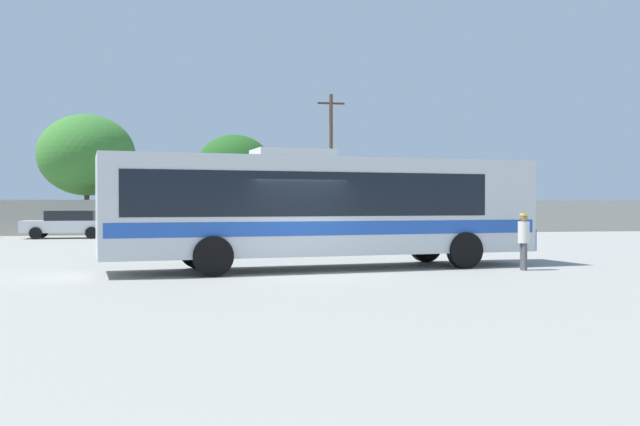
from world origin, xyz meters
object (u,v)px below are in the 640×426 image
Objects in this scene: parked_car_third_silver at (192,224)px; parked_car_rightmost_dark_blue at (291,223)px; parked_car_second_white at (68,224)px; utility_pole_near at (331,160)px; roadside_tree_left at (87,155)px; coach_bus_silver_blue at (319,205)px; roadside_tree_midleft at (234,167)px; attendant_by_bus_door at (524,238)px.

parked_car_third_silver is 1.03× the size of parked_car_rightmost_dark_blue.
utility_pole_near reaches higher than parked_car_second_white.
roadside_tree_left is at bearing 133.98° from parked_car_third_silver.
roadside_tree_left reaches higher than coach_bus_silver_blue.
utility_pole_near is 7.89m from roadside_tree_midleft.
attendant_by_bus_door is 33.29m from roadside_tree_midleft.
parked_car_second_white is 7.46m from roadside_tree_left.
coach_bus_silver_blue is at bearing 165.15° from attendant_by_bus_door.
parked_car_third_silver is 0.61× the size of roadside_tree_midleft.
coach_bus_silver_blue is at bearing -69.18° from roadside_tree_left.
parked_car_rightmost_dark_blue is 0.45× the size of utility_pole_near.
parked_car_third_silver is at bearing 100.28° from coach_bus_silver_blue.
parked_car_second_white is 0.67× the size of roadside_tree_midleft.
parked_car_rightmost_dark_blue reaches higher than parked_car_third_silver.
coach_bus_silver_blue reaches higher than parked_car_second_white.
coach_bus_silver_blue is at bearing -63.28° from parked_car_second_white.
utility_pole_near reaches higher than roadside_tree_midleft.
roadside_tree_midleft is at bearing 25.71° from roadside_tree_left.
parked_car_second_white is (-15.74, 21.74, -0.11)m from attendant_by_bus_door.
parked_car_second_white reaches higher than parked_car_third_silver.
coach_bus_silver_blue is 22.73m from parked_car_second_white.
roadside_tree_left is (-15.60, 27.95, 4.03)m from attendant_by_bus_door.
coach_bus_silver_blue is 2.78× the size of parked_car_second_white.
roadside_tree_left is at bearing 178.22° from utility_pole_near.
coach_bus_silver_blue reaches higher than parked_car_rightmost_dark_blue.
utility_pole_near reaches higher than parked_car_rightmost_dark_blue.
parked_car_rightmost_dark_blue is 8.32m from utility_pole_near.
utility_pole_near is (5.49, 26.00, 2.93)m from coach_bus_silver_blue.
utility_pole_near is (9.07, 6.24, 3.97)m from parked_car_third_silver.
attendant_by_bus_door is (5.53, -1.47, -0.91)m from coach_bus_silver_blue.
parked_car_rightmost_dark_blue is at bearing 99.70° from attendant_by_bus_door.
parked_car_second_white is at bearing 176.74° from parked_car_rightmost_dark_blue.
attendant_by_bus_door is 32.26m from roadside_tree_left.
coach_bus_silver_blue is 1.70× the size of roadside_tree_left.
roadside_tree_midleft is (9.65, 10.79, 3.71)m from parked_car_second_white.
roadside_tree_midleft reaches higher than attendant_by_bus_door.
utility_pole_near is at bearing 61.00° from parked_car_rightmost_dark_blue.
coach_bus_silver_blue is 8.01× the size of attendant_by_bus_door.
roadside_tree_left is at bearing -154.29° from roadside_tree_midleft.
attendant_by_bus_door is at bearing -66.76° from parked_car_third_silver.
parked_car_second_white is 1.12× the size of parked_car_rightmost_dark_blue.
parked_car_second_white is (-10.21, 20.28, -1.02)m from coach_bus_silver_blue.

